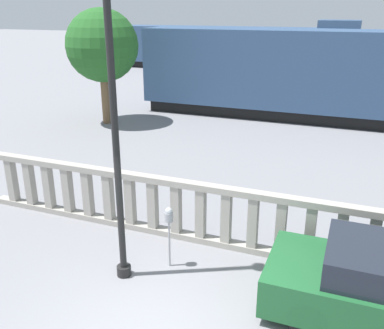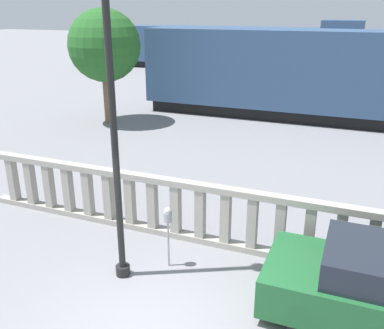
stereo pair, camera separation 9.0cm
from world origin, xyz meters
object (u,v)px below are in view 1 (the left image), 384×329
parking_meter (169,220)px  train_near (374,77)px  train_far (232,48)px  tree_right (102,46)px  lamppost (112,84)px

parking_meter → train_near: 13.99m
parking_meter → train_far: (-6.97, 28.01, 0.79)m
parking_meter → tree_right: size_ratio=0.26×
tree_right → train_near: bearing=20.4°
parking_meter → train_near: bearing=74.8°
train_near → train_far: size_ratio=1.04×
train_near → train_far: 18.01m
lamppost → tree_right: (-6.63, 10.01, -0.36)m
train_near → tree_right: (-10.97, -4.08, 1.27)m
parking_meter → train_far: 28.88m
lamppost → train_far: bearing=102.4°
parking_meter → train_near: train_near is taller
lamppost → train_near: lamppost is taller
tree_right → parking_meter: bearing=-52.0°
lamppost → parking_meter: size_ratio=5.37×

